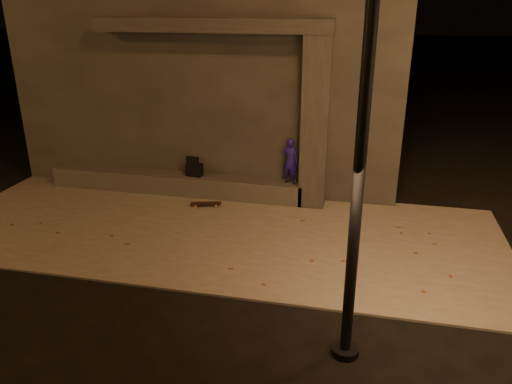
% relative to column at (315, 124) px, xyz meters
% --- Properties ---
extents(ground, '(120.00, 120.00, 0.00)m').
position_rel_column_xyz_m(ground, '(-1.70, -3.75, -1.84)').
color(ground, black).
rests_on(ground, ground).
extents(sidewalk, '(11.00, 4.40, 0.04)m').
position_rel_column_xyz_m(sidewalk, '(-1.70, -1.75, -1.82)').
color(sidewalk, slate).
rests_on(sidewalk, ground).
extents(building, '(9.00, 5.10, 5.22)m').
position_rel_column_xyz_m(building, '(-2.70, 2.74, 0.77)').
color(building, '#33312E').
rests_on(building, ground).
extents(ledge, '(6.00, 0.55, 0.45)m').
position_rel_column_xyz_m(ledge, '(-3.20, 0.00, -1.58)').
color(ledge, '#4B4844').
rests_on(ledge, sidewalk).
extents(column, '(0.55, 0.55, 3.60)m').
position_rel_column_xyz_m(column, '(0.00, 0.00, 0.00)').
color(column, '#33312E').
rests_on(column, sidewalk).
extents(canopy, '(5.00, 0.70, 0.28)m').
position_rel_column_xyz_m(canopy, '(-2.20, 0.05, 1.94)').
color(canopy, '#33312E').
rests_on(canopy, column).
extents(skateboarder, '(0.42, 0.32, 1.02)m').
position_rel_column_xyz_m(skateboarder, '(-0.50, 0.00, -0.84)').
color(skateboarder, '#261693').
rests_on(skateboarder, ledge).
extents(backpack, '(0.37, 0.26, 0.49)m').
position_rel_column_xyz_m(backpack, '(-2.71, -0.00, -1.18)').
color(backpack, black).
rests_on(backpack, ledge).
extents(skateboard, '(0.69, 0.34, 0.07)m').
position_rel_column_xyz_m(skateboard, '(-2.25, -0.65, -1.74)').
color(skateboard, black).
rests_on(skateboard, sidewalk).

